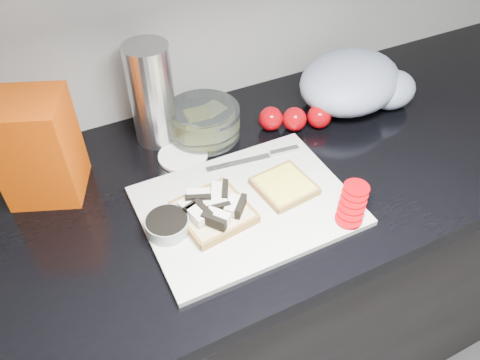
{
  "coord_description": "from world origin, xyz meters",
  "views": [
    {
      "loc": [
        -0.36,
        0.55,
        1.57
      ],
      "look_at": [
        -0.06,
        1.14,
        0.95
      ],
      "focal_mm": 35.0,
      "sensor_mm": 36.0,
      "label": 1
    }
  ],
  "objects_px": {
    "steel_canister": "(152,95)",
    "bread_bag": "(38,148)",
    "cutting_board": "(247,206)",
    "glass_bowl": "(203,122)"
  },
  "relations": [
    {
      "from": "steel_canister",
      "to": "bread_bag",
      "type": "bearing_deg",
      "value": -165.49
    },
    {
      "from": "cutting_board",
      "to": "steel_canister",
      "type": "relative_size",
      "value": 1.74
    },
    {
      "from": "bread_bag",
      "to": "steel_canister",
      "type": "bearing_deg",
      "value": 36.33
    },
    {
      "from": "glass_bowl",
      "to": "steel_canister",
      "type": "distance_m",
      "value": 0.13
    },
    {
      "from": "glass_bowl",
      "to": "cutting_board",
      "type": "bearing_deg",
      "value": -94.15
    },
    {
      "from": "cutting_board",
      "to": "bread_bag",
      "type": "bearing_deg",
      "value": 145.56
    },
    {
      "from": "bread_bag",
      "to": "glass_bowl",
      "type": "bearing_deg",
      "value": 26.41
    },
    {
      "from": "bread_bag",
      "to": "cutting_board",
      "type": "bearing_deg",
      "value": -12.63
    },
    {
      "from": "glass_bowl",
      "to": "steel_canister",
      "type": "xyz_separation_m",
      "value": [
        -0.1,
        0.04,
        0.08
      ]
    },
    {
      "from": "bread_bag",
      "to": "steel_canister",
      "type": "height_order",
      "value": "steel_canister"
    }
  ]
}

